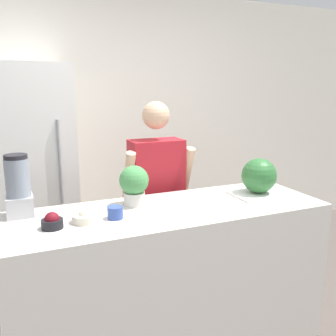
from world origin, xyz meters
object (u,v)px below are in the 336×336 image
watermelon (259,176)px  blender (18,187)px  bowl_cream (85,217)px  refrigerator (29,178)px  potted_plant (134,184)px  bowl_small_blue (115,213)px  person (157,202)px  bowl_cherries (52,222)px

watermelon → blender: blender is taller
bowl_cream → blender: 0.44m
refrigerator → potted_plant: bearing=-62.5°
bowl_cream → bowl_small_blue: size_ratio=1.66×
bowl_cream → blender: size_ratio=0.40×
person → blender: (-0.99, -0.35, 0.32)m
person → blender: person is taller
blender → watermelon: bearing=-6.7°
bowl_cream → blender: bearing=142.9°
blender → potted_plant: bearing=-6.0°
person → potted_plant: (-0.31, -0.42, 0.29)m
refrigerator → potted_plant: 1.26m
blender → potted_plant: 0.68m
bowl_cream → person: bearing=42.3°
refrigerator → person: refrigerator is taller
refrigerator → bowl_cream: bearing=-79.8°
refrigerator → bowl_small_blue: size_ratio=21.25×
bowl_cherries → blender: blender is taller
refrigerator → watermelon: 1.90m
refrigerator → potted_plant: size_ratio=7.29×
person → watermelon: bearing=-43.7°
refrigerator → blender: 1.06m
watermelon → potted_plant: 0.88m
bowl_cherries → bowl_small_blue: 0.35m
bowl_cherries → potted_plant: bearing=21.1°
bowl_cherries → bowl_small_blue: size_ratio=1.31×
bowl_cherries → bowl_small_blue: bearing=2.1°
blender → potted_plant: blender is taller
bowl_small_blue → watermelon: bearing=4.3°
refrigerator → bowl_cream: 1.31m
bowl_cream → bowl_small_blue: 0.17m
bowl_cream → potted_plant: bearing=27.4°
person → watermelon: (0.56, -0.53, 0.28)m
bowl_cream → bowl_small_blue: (0.17, -0.01, 0.01)m
bowl_cherries → blender: size_ratio=0.32×
bowl_cherries → potted_plant: 0.57m
refrigerator → person: bearing=-37.7°
bowl_cherries → bowl_cream: bowl_cherries is taller
potted_plant → blender: bearing=174.0°
watermelon → potted_plant: potted_plant is taller
refrigerator → blender: size_ratio=5.14×
watermelon → bowl_small_blue: (-1.05, -0.08, -0.10)m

